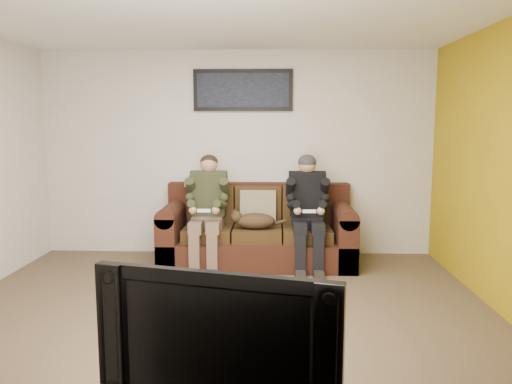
{
  "coord_description": "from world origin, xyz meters",
  "views": [
    {
      "loc": [
        0.47,
        -4.15,
        1.69
      ],
      "look_at": [
        0.28,
        1.2,
        0.95
      ],
      "focal_mm": 35.0,
      "sensor_mm": 36.0,
      "label": 1
    }
  ],
  "objects_px": {
    "person_left": "(207,204)",
    "framed_poster": "(243,90)",
    "television": "(223,333)",
    "cat": "(254,221)",
    "sofa": "(258,233)",
    "person_right": "(308,204)"
  },
  "relations": [
    {
      "from": "person_left",
      "to": "framed_poster",
      "type": "relative_size",
      "value": 1.05
    },
    {
      "from": "television",
      "to": "framed_poster",
      "type": "bearing_deg",
      "value": 106.05
    },
    {
      "from": "cat",
      "to": "framed_poster",
      "type": "height_order",
      "value": "framed_poster"
    },
    {
      "from": "sofa",
      "to": "television",
      "type": "bearing_deg",
      "value": -90.62
    },
    {
      "from": "cat",
      "to": "person_right",
      "type": "bearing_deg",
      "value": 5.02
    },
    {
      "from": "person_right",
      "to": "television",
      "type": "height_order",
      "value": "person_right"
    },
    {
      "from": "person_right",
      "to": "television",
      "type": "relative_size",
      "value": 1.16
    },
    {
      "from": "sofa",
      "to": "person_left",
      "type": "relative_size",
      "value": 1.74
    },
    {
      "from": "person_right",
      "to": "framed_poster",
      "type": "bearing_deg",
      "value": 143.92
    },
    {
      "from": "person_left",
      "to": "cat",
      "type": "bearing_deg",
      "value": -5.73
    },
    {
      "from": "cat",
      "to": "television",
      "type": "relative_size",
      "value": 0.58
    },
    {
      "from": "person_left",
      "to": "person_right",
      "type": "distance_m",
      "value": 1.18
    },
    {
      "from": "person_left",
      "to": "person_right",
      "type": "xyz_separation_m",
      "value": [
        1.18,
        0.0,
        0.0
      ]
    },
    {
      "from": "sofa",
      "to": "person_right",
      "type": "bearing_deg",
      "value": -17.99
    },
    {
      "from": "person_left",
      "to": "framed_poster",
      "type": "bearing_deg",
      "value": 55.89
    },
    {
      "from": "person_right",
      "to": "television",
      "type": "bearing_deg",
      "value": -99.98
    },
    {
      "from": "person_right",
      "to": "television",
      "type": "xyz_separation_m",
      "value": [
        -0.63,
        -3.59,
        -0.02
      ]
    },
    {
      "from": "framed_poster",
      "to": "television",
      "type": "distance_m",
      "value": 4.39
    },
    {
      "from": "framed_poster",
      "to": "television",
      "type": "xyz_separation_m",
      "value": [
        0.16,
        -4.17,
        -1.38
      ]
    },
    {
      "from": "person_left",
      "to": "person_right",
      "type": "bearing_deg",
      "value": 0.02
    },
    {
      "from": "person_right",
      "to": "framed_poster",
      "type": "relative_size",
      "value": 1.06
    },
    {
      "from": "sofa",
      "to": "television",
      "type": "relative_size",
      "value": 2.0
    }
  ]
}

